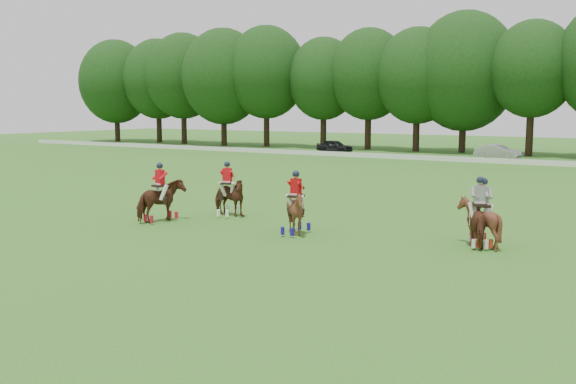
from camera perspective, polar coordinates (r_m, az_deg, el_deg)
The scene contains 11 objects.
ground at distance 21.50m, azimuth -6.01°, elevation -4.94°, with size 180.00×180.00×0.00m, color #2B611B.
tree_line at distance 65.90m, azimuth 21.19°, elevation 10.15°, with size 117.98×14.32×14.75m.
boundary_rail at distance 56.21m, azimuth 18.59°, elevation 2.63°, with size 120.00×0.10×0.44m, color white.
car_left at distance 66.86m, azimuth 4.17°, elevation 4.09°, with size 1.56×3.87×1.32m, color black.
car_mid at distance 60.92m, azimuth 18.13°, elevation 3.41°, with size 1.40×4.01×1.32m, color #A4A4A9.
polo_red_a at distance 26.52m, azimuth -11.26°, elevation -0.74°, with size 1.31×2.15×2.41m.
polo_red_b at distance 27.55m, azimuth -5.40°, elevation -0.40°, with size 1.96×1.81×2.34m.
polo_red_c at distance 23.40m, azimuth 0.70°, elevation -1.76°, with size 1.34×1.51×2.35m.
polo_stripe_a at distance 22.38m, azimuth 16.89°, elevation -2.55°, with size 1.59×2.09×2.31m.
polo_stripe_b at distance 22.30m, azimuth 16.60°, elevation -2.53°, with size 1.80×1.89×2.36m.
polo_ball at distance 24.02m, azimuth 0.80°, elevation -3.47°, with size 0.09×0.09×0.09m, color white.
Camera 1 is at (12.97, -16.51, 4.62)m, focal length 40.00 mm.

